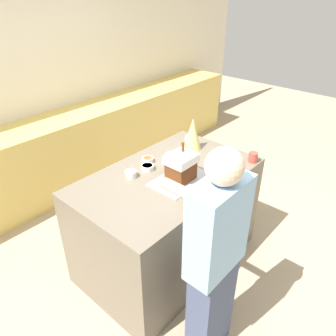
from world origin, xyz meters
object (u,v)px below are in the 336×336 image
baking_tray (181,179)px  gingerbread_house (181,167)px  candy_bowl_far_left (148,160)px  candy_bowl_far_right (147,167)px  candy_bowl_near_tray_left (190,138)px  decorative_tree (193,134)px  person (214,260)px  candy_bowl_center_rear (131,174)px  mug (253,157)px  candy_bowl_near_tray_right (173,157)px

baking_tray → gingerbread_house: bearing=28.4°
candy_bowl_far_left → candy_bowl_far_right: bearing=-136.3°
candy_bowl_near_tray_left → decorative_tree: bearing=-136.4°
candy_bowl_far_right → person: 1.01m
candy_bowl_center_rear → mug: 1.05m
gingerbread_house → candy_bowl_center_rear: 0.41m
gingerbread_house → candy_bowl_far_left: size_ratio=2.96×
candy_bowl_near_tray_left → gingerbread_house: bearing=-147.9°
gingerbread_house → decorative_tree: decorative_tree is taller
gingerbread_house → candy_bowl_center_rear: (-0.23, 0.32, -0.09)m
candy_bowl_far_left → mug: mug is taller
gingerbread_house → candy_bowl_far_left: gingerbread_house is taller
decorative_tree → candy_bowl_near_tray_right: bearing=-178.2°
gingerbread_house → candy_bowl_far_right: (-0.06, 0.31, -0.10)m
baking_tray → candy_bowl_far_right: size_ratio=4.48×
candy_bowl_center_rear → person: person is taller
candy_bowl_center_rear → candy_bowl_near_tray_left: (0.83, 0.06, -0.00)m
gingerbread_house → candy_bowl_far_right: 0.33m
candy_bowl_center_rear → person: bearing=-102.2°
candy_bowl_near_tray_right → candy_bowl_center_rear: 0.44m
candy_bowl_far_right → candy_bowl_near_tray_left: 0.67m
candy_bowl_near_tray_left → person: person is taller
candy_bowl_center_rear → person: size_ratio=0.06×
mug → person: person is taller
baking_tray → mug: (0.63, -0.28, 0.04)m
gingerbread_house → candy_bowl_far_right: gingerbread_house is taller
gingerbread_house → candy_bowl_center_rear: size_ratio=3.16×
person → mug: bearing=18.0°
gingerbread_house → mug: 0.70m
candy_bowl_far_left → person: (-0.47, -1.02, -0.13)m
baking_tray → person: person is taller
candy_bowl_far_right → mug: 0.90m
mug → person: (-1.07, -0.35, -0.15)m
candy_bowl_center_rear → candy_bowl_far_left: 0.27m
candy_bowl_far_left → person: person is taller
candy_bowl_far_left → candy_bowl_near_tray_right: bearing=-39.3°
candy_bowl_near_tray_left → candy_bowl_far_left: (-0.57, 0.02, -0.00)m
candy_bowl_far_right → candy_bowl_near_tray_left: (0.66, 0.07, 0.00)m
person → baking_tray: bearing=55.3°
gingerbread_house → decorative_tree: (0.49, 0.27, 0.03)m
baking_tray → candy_bowl_center_rear: size_ratio=5.23×
candy_bowl_near_tray_right → candy_bowl_near_tray_left: bearing=16.7°
candy_bowl_near_tray_right → candy_bowl_far_left: (-0.17, 0.14, -0.01)m
decorative_tree → candy_bowl_near_tray_left: (0.12, 0.11, -0.12)m
baking_tray → gingerbread_house: (0.00, 0.00, 0.12)m
decorative_tree → candy_bowl_near_tray_left: size_ratio=2.92×
candy_bowl_center_rear → candy_bowl_far_left: (0.26, 0.07, -0.01)m
candy_bowl_center_rear → candy_bowl_near_tray_left: 0.84m
candy_bowl_far_right → candy_bowl_far_left: (0.09, 0.09, -0.00)m
candy_bowl_center_rear → mug: (0.86, -0.60, 0.01)m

